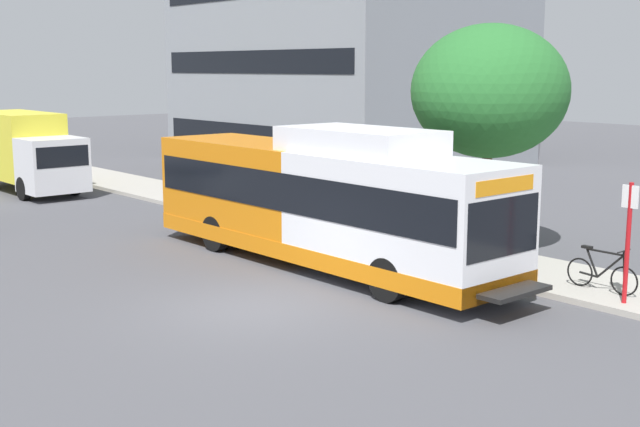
{
  "coord_description": "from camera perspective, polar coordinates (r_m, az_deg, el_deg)",
  "views": [
    {
      "loc": [
        -10.09,
        -13.97,
        5.1
      ],
      "look_at": [
        2.87,
        1.09,
        1.6
      ],
      "focal_mm": 46.64,
      "sensor_mm": 36.0,
      "label": 1
    }
  ],
  "objects": [
    {
      "name": "ground_plane",
      "position": [
        24.71,
        -15.71,
        -2.3
      ],
      "size": [
        120.0,
        120.0,
        0.0
      ],
      "primitive_type": "plane",
      "color": "#4C4C51"
    },
    {
      "name": "box_truck_background",
      "position": [
        36.49,
        -19.55,
        4.14
      ],
      "size": [
        2.32,
        7.01,
        3.25
      ],
      "color": "silver",
      "rests_on": "ground"
    },
    {
      "name": "bicycle_parked",
      "position": [
        19.72,
        18.78,
        -3.86
      ],
      "size": [
        0.52,
        1.76,
        1.02
      ],
      "color": "black",
      "rests_on": "sidewalk_curb"
    },
    {
      "name": "transit_bus",
      "position": [
        21.4,
        0.15,
        0.86
      ],
      "size": [
        2.58,
        12.25,
        3.65
      ],
      "color": "white",
      "rests_on": "ground"
    },
    {
      "name": "street_tree_near_stop",
      "position": [
        22.92,
        11.56,
        8.2
      ],
      "size": [
        4.22,
        4.22,
        6.12
      ],
      "color": "#4C3823",
      "rests_on": "sidewalk_curb"
    },
    {
      "name": "sidewalk_curb",
      "position": [
        26.76,
        -0.16,
        -0.84
      ],
      "size": [
        3.0,
        56.0,
        0.14
      ],
      "primitive_type": "cube",
      "color": "#A8A399",
      "rests_on": "ground"
    },
    {
      "name": "bus_stop_sign_pole",
      "position": [
        18.65,
        20.4,
        -1.3
      ],
      "size": [
        0.1,
        0.36,
        2.6
      ],
      "color": "red",
      "rests_on": "sidewalk_curb"
    }
  ]
}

